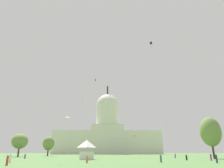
{
  "coord_description": "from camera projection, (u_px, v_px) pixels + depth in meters",
  "views": [
    {
      "loc": [
        1.7,
        -23.91,
        2.11
      ],
      "look_at": [
        5.18,
        83.09,
        37.99
      ],
      "focal_mm": 32.63,
      "sensor_mm": 36.0,
      "label": 1
    }
  ],
  "objects": [
    {
      "name": "person_purple_deep_crowd",
      "position": [
        211.0,
        157.0,
        52.66
      ],
      "size": [
        0.43,
        0.43,
        1.81
      ],
      "rotation": [
        0.0,
        0.0,
        3.06
      ],
      "color": "#703D93",
      "rests_on": "ground_plane"
    },
    {
      "name": "kite_yellow_low",
      "position": [
        69.0,
        119.0,
        64.69
      ],
      "size": [
        1.54,
        1.42,
        2.11
      ],
      "rotation": [
        0.0,
        0.0,
        0.57
      ],
      "color": "yellow"
    },
    {
      "name": "person_denim_near_tree_west",
      "position": [
        161.0,
        159.0,
        43.89
      ],
      "size": [
        0.54,
        0.54,
        1.69
      ],
      "rotation": [
        0.0,
        0.0,
        4.03
      ],
      "color": "#3D5684",
      "rests_on": "ground_plane"
    },
    {
      "name": "kite_red_high",
      "position": [
        95.0,
        80.0,
        112.93
      ],
      "size": [
        0.69,
        1.04,
        1.33
      ],
      "rotation": [
        0.0,
        0.0,
        1.41
      ],
      "color": "red"
    },
    {
      "name": "kite_gold_mid",
      "position": [
        126.0,
        115.0,
        130.77
      ],
      "size": [
        1.63,
        1.88,
        4.32
      ],
      "rotation": [
        0.0,
        0.0,
        2.19
      ],
      "color": "gold"
    },
    {
      "name": "person_denim_front_right",
      "position": [
        25.0,
        156.0,
        69.49
      ],
      "size": [
        0.64,
        0.64,
        1.62
      ],
      "rotation": [
        0.0,
        0.0,
        5.27
      ],
      "color": "#3D5684",
      "rests_on": "ground_plane"
    },
    {
      "name": "person_red_back_center",
      "position": [
        7.0,
        160.0,
        33.82
      ],
      "size": [
        0.5,
        0.5,
        1.74
      ],
      "rotation": [
        0.0,
        0.0,
        0.9
      ],
      "color": "red",
      "rests_on": "ground_plane"
    },
    {
      "name": "kite_orange_low",
      "position": [
        135.0,
        136.0,
        151.01
      ],
      "size": [
        1.5,
        1.5,
        2.86
      ],
      "rotation": [
        0.0,
        0.0,
        3.89
      ],
      "color": "orange"
    },
    {
      "name": "tree_west_far",
      "position": [
        20.0,
        141.0,
        95.69
      ],
      "size": [
        9.03,
        9.78,
        10.38
      ],
      "color": "brown",
      "rests_on": "ground_plane"
    },
    {
      "name": "kite_cyan_low",
      "position": [
        164.0,
        127.0,
        77.86
      ],
      "size": [
        1.82,
        1.56,
        0.28
      ],
      "rotation": [
        0.0,
        0.0,
        3.75
      ],
      "color": "#33BCDB"
    },
    {
      "name": "tree_east_mid",
      "position": [
        210.0,
        132.0,
        68.93
      ],
      "size": [
        9.71,
        9.72,
        13.53
      ],
      "color": "#42301E",
      "rests_on": "ground_plane"
    },
    {
      "name": "person_purple_near_tree_east",
      "position": [
        175.0,
        156.0,
        75.9
      ],
      "size": [
        0.43,
        0.43,
        1.64
      ],
      "rotation": [
        0.0,
        0.0,
        4.73
      ],
      "color": "#703D93",
      "rests_on": "ground_plane"
    },
    {
      "name": "kite_black_high",
      "position": [
        151.0,
        43.0,
        113.01
      ],
      "size": [
        1.36,
        1.4,
        4.05
      ],
      "rotation": [
        0.0,
        0.0,
        0.48
      ],
      "color": "black"
    },
    {
      "name": "person_white_edge_east",
      "position": [
        10.0,
        159.0,
        42.31
      ],
      "size": [
        0.49,
        0.49,
        1.63
      ],
      "rotation": [
        0.0,
        0.0,
        1.24
      ],
      "color": "silver",
      "rests_on": "ground_plane"
    },
    {
      "name": "person_orange_back_left",
      "position": [
        87.0,
        160.0,
        41.45
      ],
      "size": [
        0.49,
        0.49,
        1.45
      ],
      "rotation": [
        0.0,
        0.0,
        4.47
      ],
      "color": "orange",
      "rests_on": "ground_plane"
    },
    {
      "name": "kite_lime_high",
      "position": [
        83.0,
        99.0,
        193.16
      ],
      "size": [
        1.01,
        0.88,
        4.07
      ],
      "rotation": [
        0.0,
        0.0,
        1.77
      ],
      "color": "#8CD133"
    },
    {
      "name": "person_black_lawn_far_left",
      "position": [
        186.0,
        157.0,
        55.63
      ],
      "size": [
        0.56,
        0.56,
        1.56
      ],
      "rotation": [
        0.0,
        0.0,
        3.53
      ],
      "color": "black",
      "rests_on": "ground_plane"
    },
    {
      "name": "kite_white_high",
      "position": [
        55.0,
        33.0,
        64.46
      ],
      "size": [
        1.3,
        0.73,
        3.44
      ],
      "rotation": [
        0.0,
        0.0,
        0.01
      ],
      "color": "white"
    },
    {
      "name": "tree_west_near",
      "position": [
        49.0,
        144.0,
        117.55
      ],
      "size": [
        6.73,
        6.58,
        10.67
      ],
      "color": "brown",
      "rests_on": "ground_plane"
    },
    {
      "name": "person_navy_near_tent",
      "position": [
        217.0,
        159.0,
        41.26
      ],
      "size": [
        0.42,
        0.42,
        1.75
      ],
      "rotation": [
        0.0,
        0.0,
        2.91
      ],
      "color": "navy",
      "rests_on": "ground_plane"
    },
    {
      "name": "capitol_building",
      "position": [
        107.0,
        132.0,
        214.38
      ],
      "size": [
        111.29,
        24.43,
        72.92
      ],
      "color": "silver",
      "rests_on": "ground_plane"
    },
    {
      "name": "event_tent",
      "position": [
        87.0,
        149.0,
        61.68
      ],
      "size": [
        5.07,
        7.48,
        5.65
      ],
      "rotation": [
        0.0,
        0.0,
        0.12
      ],
      "color": "white",
      "rests_on": "ground_plane"
    }
  ]
}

